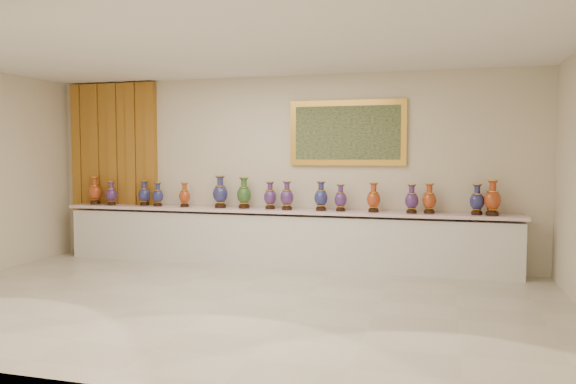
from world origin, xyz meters
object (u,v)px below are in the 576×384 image
object	(u,v)px
vase_2	(144,194)
vase_0	(95,192)
counter	(279,239)
vase_1	(111,194)

from	to	relation	value
vase_2	vase_0	bearing A→B (deg)	-177.72
vase_2	counter	bearing A→B (deg)	-0.42
vase_0	vase_2	xyz separation A→B (m)	(0.93, 0.04, -0.03)
counter	vase_1	distance (m)	3.02
vase_1	vase_2	bearing A→B (deg)	6.80
counter	vase_0	world-z (taller)	vase_0
vase_1	vase_2	world-z (taller)	vase_2
vase_1	vase_0	bearing A→B (deg)	174.54
counter	vase_2	world-z (taller)	vase_2
vase_0	vase_2	bearing A→B (deg)	2.28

